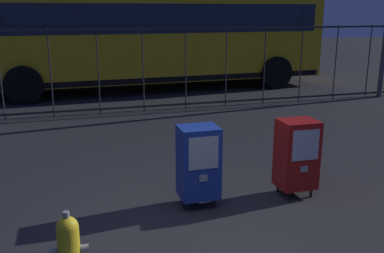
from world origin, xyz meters
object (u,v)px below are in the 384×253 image
bus_far (171,27)px  newspaper_box_primary (198,162)px  newspaper_box_secondary (297,154)px  bus_near (150,33)px

bus_far → newspaper_box_primary: bearing=-95.0°
newspaper_box_primary → bus_far: bearing=77.9°
newspaper_box_secondary → bus_far: 13.39m
newspaper_box_primary → bus_far: bus_far is taller
newspaper_box_secondary → bus_near: bearing=91.9°
bus_near → bus_far: (1.80, 4.72, 0.00)m
newspaper_box_secondary → bus_near: 8.61m
newspaper_box_primary → bus_near: bearing=83.0°
newspaper_box_primary → bus_far: (2.84, 13.19, 1.14)m
newspaper_box_primary → newspaper_box_secondary: (1.32, -0.06, 0.00)m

